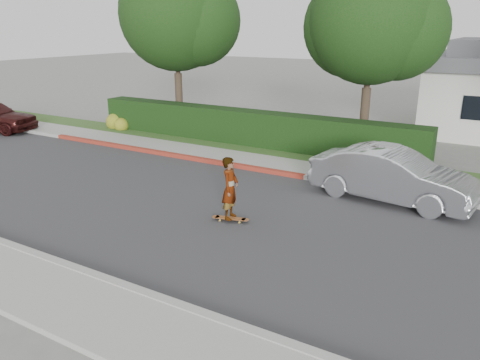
{
  "coord_description": "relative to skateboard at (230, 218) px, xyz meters",
  "views": [
    {
      "loc": [
        6.6,
        -9.81,
        4.86
      ],
      "look_at": [
        0.71,
        0.31,
        1.0
      ],
      "focal_mm": 35.0,
      "sensor_mm": 36.0,
      "label": 1
    }
  ],
  "objects": [
    {
      "name": "sidewalk_far",
      "position": [
        -0.71,
        5.19,
        -0.03
      ],
      "size": [
        60.0,
        1.6,
        0.12
      ],
      "primitive_type": "cube",
      "color": "gray",
      "rests_on": "ground"
    },
    {
      "name": "road",
      "position": [
        -0.71,
        0.19,
        -0.08
      ],
      "size": [
        60.0,
        8.0,
        0.01
      ],
      "primitive_type": "cube",
      "color": "#2D2D30",
      "rests_on": "ground"
    },
    {
      "name": "curb_red_section",
      "position": [
        -5.71,
        4.29,
        -0.01
      ],
      "size": [
        12.0,
        0.21,
        0.15
      ],
      "primitive_type": "cube",
      "color": "maroon",
      "rests_on": "ground"
    },
    {
      "name": "tree_center",
      "position": [
        0.78,
        9.37,
        4.82
      ],
      "size": [
        5.66,
        4.84,
        7.44
      ],
      "color": "#33261C",
      "rests_on": "ground"
    },
    {
      "name": "planting_strip",
      "position": [
        -0.71,
        6.79,
        -0.04
      ],
      "size": [
        60.0,
        1.6,
        0.1
      ],
      "primitive_type": "cube",
      "color": "#2D4C1E",
      "rests_on": "ground"
    },
    {
      "name": "sidewalk_near",
      "position": [
        -0.71,
        -4.81,
        -0.03
      ],
      "size": [
        60.0,
        1.6,
        0.12
      ],
      "primitive_type": "cube",
      "color": "gray",
      "rests_on": "ground"
    },
    {
      "name": "curb_far",
      "position": [
        -0.71,
        4.29,
        -0.01
      ],
      "size": [
        60.0,
        0.2,
        0.15
      ],
      "primitive_type": "cube",
      "color": "#9E9E99",
      "rests_on": "ground"
    },
    {
      "name": "tree_left",
      "position": [
        -8.22,
        8.87,
        5.18
      ],
      "size": [
        5.99,
        5.21,
        8.0
      ],
      "color": "#33261C",
      "rests_on": "ground"
    },
    {
      "name": "curb_near",
      "position": [
        -0.71,
        -3.91,
        -0.01
      ],
      "size": [
        60.0,
        0.2,
        0.15
      ],
      "primitive_type": "cube",
      "color": "#9E9E99",
      "rests_on": "ground"
    },
    {
      "name": "skateboarder",
      "position": [
        -0.0,
        -0.0,
        0.84
      ],
      "size": [
        0.49,
        0.66,
        1.64
      ],
      "primitive_type": "imported",
      "rotation": [
        0.0,
        0.0,
        1.74
      ],
      "color": "white",
      "rests_on": "skateboard"
    },
    {
      "name": "skateboard",
      "position": [
        0.0,
        0.0,
        0.0
      ],
      "size": [
        1.0,
        0.46,
        0.09
      ],
      "rotation": [
        0.0,
        0.0,
        0.28
      ],
      "color": "#B49331",
      "rests_on": "ground"
    },
    {
      "name": "hedge",
      "position": [
        -3.71,
        7.39,
        0.66
      ],
      "size": [
        15.0,
        1.0,
        1.5
      ],
      "primitive_type": "cube",
      "color": "black",
      "rests_on": "ground"
    },
    {
      "name": "flowering_shrub",
      "position": [
        -10.72,
        6.92,
        0.25
      ],
      "size": [
        1.4,
        1.0,
        0.9
      ],
      "color": "#2D4C19",
      "rests_on": "ground"
    },
    {
      "name": "car_silver",
      "position": [
        3.22,
        3.69,
        0.68
      ],
      "size": [
        4.79,
        2.15,
        1.53
      ],
      "primitive_type": "imported",
      "rotation": [
        0.0,
        0.0,
        1.45
      ],
      "color": "silver",
      "rests_on": "ground"
    },
    {
      "name": "ground",
      "position": [
        -0.71,
        0.19,
        -0.09
      ],
      "size": [
        120.0,
        120.0,
        0.0
      ],
      "primitive_type": "plane",
      "color": "slate",
      "rests_on": "ground"
    }
  ]
}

